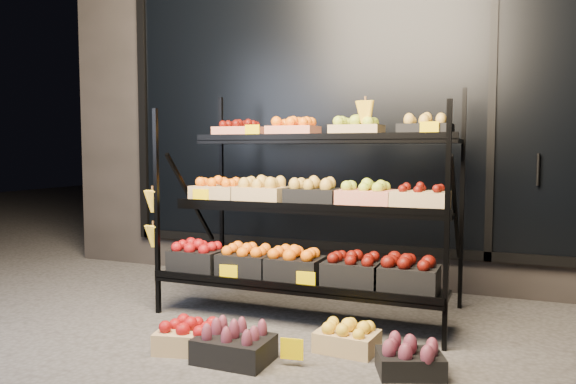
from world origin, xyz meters
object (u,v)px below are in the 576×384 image
at_px(display_rack, 308,207).
at_px(floor_crate_midleft, 234,345).
at_px(floor_crate_midright, 347,337).
at_px(floor_crate_left, 189,336).

relative_size(display_rack, floor_crate_midleft, 5.22).
xyz_separation_m(floor_crate_midleft, floor_crate_midright, (0.55, 0.40, -0.01)).
height_order(floor_crate_left, floor_crate_midright, floor_crate_left).
height_order(display_rack, floor_crate_midright, display_rack).
relative_size(display_rack, floor_crate_left, 5.10).
bearing_deg(floor_crate_midleft, display_rack, 87.25).
distance_m(floor_crate_midleft, floor_crate_midright, 0.68).
height_order(floor_crate_left, floor_crate_midleft, floor_crate_midleft).
distance_m(floor_crate_left, floor_crate_midleft, 0.33).
bearing_deg(floor_crate_left, floor_crate_midright, 8.78).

